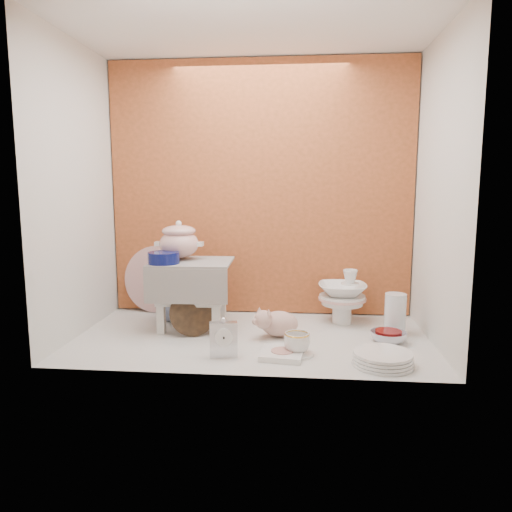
% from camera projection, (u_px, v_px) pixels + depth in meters
% --- Properties ---
extents(ground, '(1.80, 1.80, 0.00)m').
position_uv_depth(ground, '(252.00, 337.00, 2.46)').
color(ground, silver).
rests_on(ground, ground).
extents(niche_shell, '(1.86, 1.03, 1.53)m').
position_uv_depth(niche_shell, '(255.00, 155.00, 2.50)').
color(niche_shell, '#BA572E').
rests_on(niche_shell, ground).
extents(step_stool, '(0.44, 0.38, 0.37)m').
position_uv_depth(step_stool, '(193.00, 294.00, 2.61)').
color(step_stool, silver).
rests_on(step_stool, ground).
extents(soup_tureen, '(0.33, 0.33, 0.22)m').
position_uv_depth(soup_tureen, '(179.00, 240.00, 2.62)').
color(soup_tureen, white).
rests_on(soup_tureen, step_stool).
extents(cobalt_bowl, '(0.17, 0.17, 0.06)m').
position_uv_depth(cobalt_bowl, '(164.00, 258.00, 2.50)').
color(cobalt_bowl, '#0A104E').
rests_on(cobalt_bowl, step_stool).
extents(floral_platter, '(0.41, 0.12, 0.41)m').
position_uv_depth(floral_platter, '(156.00, 279.00, 2.93)').
color(floral_platter, silver).
rests_on(floral_platter, ground).
extents(blue_white_vase, '(0.23, 0.23, 0.22)m').
position_uv_depth(blue_white_vase, '(174.00, 300.00, 2.78)').
color(blue_white_vase, silver).
rests_on(blue_white_vase, ground).
extents(lacquer_tray, '(0.25, 0.14, 0.24)m').
position_uv_depth(lacquer_tray, '(193.00, 313.00, 2.47)').
color(lacquer_tray, black).
rests_on(lacquer_tray, ground).
extents(mantel_clock, '(0.13, 0.07, 0.18)m').
position_uv_depth(mantel_clock, '(224.00, 337.00, 2.17)').
color(mantel_clock, silver).
rests_on(mantel_clock, ground).
extents(plush_pig, '(0.27, 0.20, 0.15)m').
position_uv_depth(plush_pig, '(279.00, 323.00, 2.46)').
color(plush_pig, tan).
rests_on(plush_pig, ground).
extents(teacup_saucer, '(0.20, 0.20, 0.01)m').
position_uv_depth(teacup_saucer, '(297.00, 354.00, 2.21)').
color(teacup_saucer, white).
rests_on(teacup_saucer, ground).
extents(gold_rim_teacup, '(0.13, 0.13, 0.10)m').
position_uv_depth(gold_rim_teacup, '(297.00, 343.00, 2.20)').
color(gold_rim_teacup, white).
rests_on(gold_rim_teacup, teacup_saucer).
extents(lattice_dish, '(0.21, 0.21, 0.03)m').
position_uv_depth(lattice_dish, '(282.00, 354.00, 2.18)').
color(lattice_dish, white).
rests_on(lattice_dish, ground).
extents(dinner_plate_stack, '(0.31, 0.31, 0.06)m').
position_uv_depth(dinner_plate_stack, '(383.00, 358.00, 2.08)').
color(dinner_plate_stack, white).
rests_on(dinner_plate_stack, ground).
extents(crystal_bowl, '(0.19, 0.19, 0.06)m').
position_uv_depth(crystal_bowl, '(388.00, 337.00, 2.38)').
color(crystal_bowl, silver).
rests_on(crystal_bowl, ground).
extents(clear_glass_vase, '(0.14, 0.14, 0.22)m').
position_uv_depth(clear_glass_vase, '(395.00, 314.00, 2.49)').
color(clear_glass_vase, silver).
rests_on(clear_glass_vase, ground).
extents(porcelain_tower, '(0.32, 0.32, 0.31)m').
position_uv_depth(porcelain_tower, '(342.00, 296.00, 2.70)').
color(porcelain_tower, white).
rests_on(porcelain_tower, ground).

